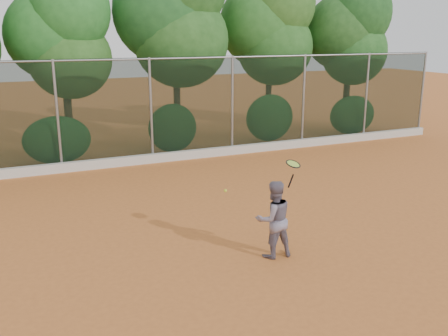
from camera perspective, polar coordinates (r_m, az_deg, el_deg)
name	(u,v)px	position (r m, az deg, el deg)	size (l,w,h in m)	color
ground	(242,234)	(11.08, 2.13, -7.50)	(80.00, 80.00, 0.00)	#C2692D
concrete_curb	(154,158)	(17.11, -7.97, 1.12)	(24.00, 0.20, 0.30)	beige
tennis_player	(274,219)	(9.78, 5.69, -5.84)	(0.75, 0.59, 1.55)	slate
chainlink_fence	(151,107)	(16.96, -8.35, 6.86)	(24.09, 0.09, 3.50)	black
foliage_backdrop	(117,29)	(18.57, -12.09, 15.28)	(23.70, 3.63, 7.55)	#412919
tennis_racket	(293,166)	(9.43, 7.88, 0.24)	(0.37, 0.37, 0.56)	black
tennis_ball_in_flight	(225,191)	(9.33, 0.16, -2.61)	(0.06, 0.06, 0.06)	#BECC2E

